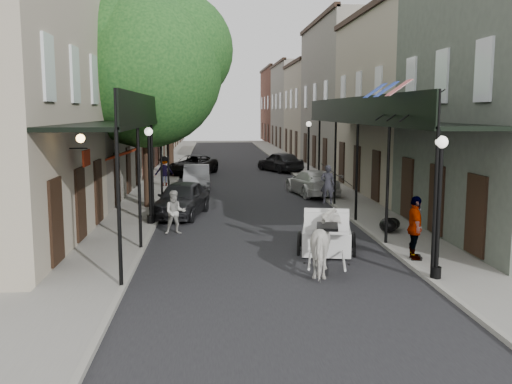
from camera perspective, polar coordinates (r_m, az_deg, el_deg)
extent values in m
plane|color=gray|center=(16.72, 1.58, -7.33)|extent=(140.00, 140.00, 0.00)
cube|color=black|center=(36.34, -1.70, 1.09)|extent=(8.00, 90.00, 0.01)
cube|color=gray|center=(36.44, -9.58, 1.08)|extent=(2.20, 90.00, 0.12)
cube|color=gray|center=(36.90, 6.08, 1.24)|extent=(2.20, 90.00, 0.12)
cube|color=#9E927E|center=(46.55, -13.09, 8.89)|extent=(5.00, 80.00, 10.50)
cube|color=gray|center=(47.17, 8.31, 9.00)|extent=(5.00, 80.00, 10.50)
cube|color=black|center=(23.26, -12.67, 6.81)|extent=(2.20, 18.00, 0.12)
cube|color=black|center=(23.13, -10.10, 8.11)|extent=(0.06, 18.00, 1.00)
cylinder|color=black|center=(14.40, -13.57, -1.43)|extent=(0.10, 0.10, 4.00)
cylinder|color=black|center=(22.27, -10.33, 1.98)|extent=(0.10, 0.10, 4.00)
cylinder|color=black|center=(30.20, -8.79, 3.60)|extent=(0.10, 0.10, 4.00)
cube|color=black|center=(23.98, 11.89, 6.87)|extent=(2.20, 18.00, 0.12)
cube|color=black|center=(23.70, 9.47, 8.13)|extent=(0.06, 18.00, 1.00)
cylinder|color=black|center=(15.31, 17.48, -1.02)|extent=(0.10, 0.10, 4.00)
cylinder|color=black|center=(22.86, 10.05, 2.14)|extent=(0.10, 0.10, 4.00)
cylinder|color=black|center=(30.65, 6.33, 3.71)|extent=(0.10, 0.10, 4.00)
cylinder|color=#382619|center=(26.23, -10.79, 4.63)|extent=(0.44, 0.44, 5.60)
sphere|color=#133C17|center=(26.24, -10.99, 11.79)|extent=(6.80, 6.80, 6.80)
sphere|color=#133C17|center=(26.81, -7.92, 13.93)|extent=(5.10, 5.10, 5.10)
cylinder|color=#382619|center=(40.17, -8.58, 5.44)|extent=(0.44, 0.44, 5.04)
sphere|color=#133C17|center=(40.14, -8.67, 9.64)|extent=(6.00, 6.00, 6.00)
sphere|color=#133C17|center=(40.71, -6.92, 10.92)|extent=(4.50, 4.50, 4.50)
cylinder|color=black|center=(15.74, 17.53, -7.68)|extent=(0.28, 0.28, 0.30)
cylinder|color=black|center=(15.40, 17.78, -2.11)|extent=(0.12, 0.12, 3.40)
sphere|color=white|center=(15.19, 18.08, 4.77)|extent=(0.32, 0.32, 0.32)
cylinder|color=black|center=(22.55, -10.47, -2.71)|extent=(0.28, 0.28, 0.30)
cylinder|color=black|center=(22.31, -10.57, 1.21)|extent=(0.12, 0.12, 3.40)
sphere|color=white|center=(22.17, -10.69, 5.96)|extent=(0.32, 0.32, 0.32)
cylinder|color=black|center=(34.76, 5.23, 1.18)|extent=(0.28, 0.28, 0.30)
cylinder|color=black|center=(34.61, 5.26, 3.72)|extent=(0.12, 0.12, 3.40)
sphere|color=white|center=(34.52, 5.30, 6.79)|extent=(0.32, 0.32, 0.32)
imported|color=silver|center=(15.75, 7.12, -5.12)|extent=(1.30, 2.18, 1.72)
torus|color=black|center=(18.77, 4.43, -3.60)|extent=(0.35, 1.34, 1.35)
torus|color=black|center=(18.78, 9.66, -3.68)|extent=(0.35, 1.34, 1.35)
torus|color=black|center=(17.41, 4.91, -5.59)|extent=(0.21, 0.70, 0.70)
torus|color=black|center=(17.42, 9.19, -5.66)|extent=(0.21, 0.70, 0.70)
cube|color=silver|center=(18.47, 7.07, -2.41)|extent=(1.79, 2.12, 0.73)
cube|color=silver|center=(17.30, 7.13, -1.37)|extent=(1.34, 0.80, 0.13)
cube|color=silver|center=(16.99, 7.15, -0.47)|extent=(1.25, 0.34, 0.52)
imported|color=black|center=(17.20, 7.16, 0.76)|extent=(0.47, 0.36, 1.17)
imported|color=#A3A29A|center=(20.89, -8.10, -2.03)|extent=(0.86, 0.71, 1.60)
imported|color=gray|center=(33.59, -9.17, 2.08)|extent=(1.22, 0.87, 1.72)
imported|color=gray|center=(17.30, 15.63, -3.48)|extent=(0.64, 1.17, 1.88)
imported|color=black|center=(24.40, -7.45, -0.68)|extent=(2.62, 4.65, 1.49)
imported|color=#939498|center=(32.72, -5.96, 1.47)|extent=(1.55, 4.22, 1.38)
imported|color=black|center=(40.22, -6.30, 2.70)|extent=(3.80, 5.41, 1.37)
imported|color=silver|center=(30.40, 5.66, 0.95)|extent=(2.61, 4.91, 1.36)
imported|color=black|center=(42.13, 2.42, 3.06)|extent=(3.42, 4.70, 1.49)
ellipsoid|color=black|center=(21.01, 13.08, -3.24)|extent=(0.63, 0.63, 0.54)
ellipsoid|color=black|center=(21.53, 13.49, -3.11)|extent=(0.55, 0.55, 0.44)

